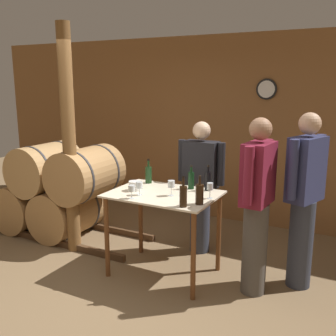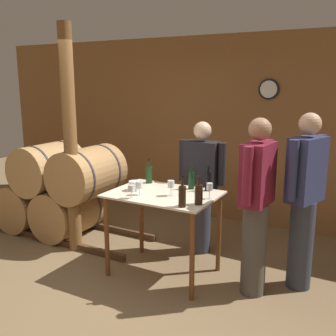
% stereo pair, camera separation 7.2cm
% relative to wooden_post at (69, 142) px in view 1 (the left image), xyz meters
% --- Properties ---
extents(ground_plane, '(14.00, 14.00, 0.00)m').
position_rel_wooden_post_xyz_m(ground_plane, '(1.16, -0.78, -1.35)').
color(ground_plane, brown).
extents(back_wall, '(8.40, 0.08, 2.70)m').
position_rel_wooden_post_xyz_m(back_wall, '(1.17, 1.96, 0.00)').
color(back_wall, brown).
rests_on(back_wall, ground_plane).
extents(barrel_rack, '(2.98, 0.86, 1.24)m').
position_rel_wooden_post_xyz_m(barrel_rack, '(-0.57, 0.33, -0.75)').
color(barrel_rack, '#4C331E').
rests_on(barrel_rack, ground_plane).
extents(tasting_table, '(1.12, 0.80, 0.91)m').
position_rel_wooden_post_xyz_m(tasting_table, '(1.28, -0.03, -0.60)').
color(tasting_table, beige).
rests_on(tasting_table, ground_plane).
extents(wooden_post, '(0.16, 0.16, 2.70)m').
position_rel_wooden_post_xyz_m(wooden_post, '(0.00, 0.00, 0.00)').
color(wooden_post, brown).
rests_on(wooden_post, ground_plane).
extents(wine_bottle_far_left, '(0.07, 0.07, 0.28)m').
position_rel_wooden_post_xyz_m(wine_bottle_far_left, '(0.92, 0.26, -0.34)').
color(wine_bottle_far_left, '#193819').
rests_on(wine_bottle_far_left, tasting_table).
extents(wine_bottle_left, '(0.07, 0.07, 0.26)m').
position_rel_wooden_post_xyz_m(wine_bottle_left, '(1.46, 0.26, -0.34)').
color(wine_bottle_left, black).
rests_on(wine_bottle_left, tasting_table).
extents(wine_bottle_center, '(0.07, 0.07, 0.28)m').
position_rel_wooden_post_xyz_m(wine_bottle_center, '(1.64, 0.29, -0.33)').
color(wine_bottle_center, black).
rests_on(wine_bottle_center, tasting_table).
extents(wine_bottle_right, '(0.07, 0.07, 0.29)m').
position_rel_wooden_post_xyz_m(wine_bottle_right, '(1.65, -0.34, -0.34)').
color(wine_bottle_right, black).
rests_on(wine_bottle_right, tasting_table).
extents(wine_bottle_far_right, '(0.08, 0.08, 0.28)m').
position_rel_wooden_post_xyz_m(wine_bottle_far_right, '(1.76, -0.20, -0.34)').
color(wine_bottle_far_right, black).
rests_on(wine_bottle_far_right, tasting_table).
extents(wine_glass_near_left, '(0.07, 0.07, 0.14)m').
position_rel_wooden_post_xyz_m(wine_glass_near_left, '(1.09, -0.34, -0.34)').
color(wine_glass_near_left, silver).
rests_on(wine_glass_near_left, tasting_table).
extents(wine_glass_near_center, '(0.07, 0.07, 0.14)m').
position_rel_wooden_post_xyz_m(wine_glass_near_center, '(1.09, -0.20, -0.34)').
color(wine_glass_near_center, silver).
rests_on(wine_glass_near_center, tasting_table).
extents(wine_glass_near_right, '(0.07, 0.07, 0.16)m').
position_rel_wooden_post_xyz_m(wine_glass_near_right, '(1.39, -0.07, -0.33)').
color(wine_glass_near_right, silver).
rests_on(wine_glass_near_right, tasting_table).
extents(wine_glass_far_side, '(0.06, 0.06, 0.16)m').
position_rel_wooden_post_xyz_m(wine_glass_far_side, '(1.77, 0.02, -0.33)').
color(wine_glass_far_side, silver).
rests_on(wine_glass_far_side, tasting_table).
extents(ice_bucket, '(0.13, 0.13, 0.10)m').
position_rel_wooden_post_xyz_m(ice_bucket, '(0.95, -0.08, -0.39)').
color(ice_bucket, white).
rests_on(ice_bucket, tasting_table).
extents(person_host, '(0.25, 0.59, 1.73)m').
position_rel_wooden_post_xyz_m(person_host, '(2.24, 0.04, -0.43)').
color(person_host, '#4C4742').
rests_on(person_host, ground_plane).
extents(person_visitor_with_scarf, '(0.34, 0.56, 1.77)m').
position_rel_wooden_post_xyz_m(person_visitor_with_scarf, '(2.62, 0.38, -0.41)').
color(person_visitor_with_scarf, '#333847').
rests_on(person_visitor_with_scarf, ground_plane).
extents(person_visitor_bearded, '(0.59, 0.24, 1.60)m').
position_rel_wooden_post_xyz_m(person_visitor_bearded, '(1.39, 0.69, -0.51)').
color(person_visitor_bearded, '#333847').
rests_on(person_visitor_bearded, ground_plane).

